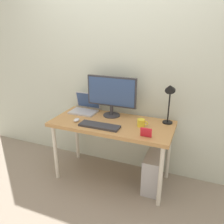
{
  "coord_description": "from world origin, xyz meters",
  "views": [
    {
      "loc": [
        0.87,
        -2.16,
        1.74
      ],
      "look_at": [
        0.0,
        0.0,
        0.86
      ],
      "focal_mm": 36.43,
      "sensor_mm": 36.0,
      "label": 1
    }
  ],
  "objects": [
    {
      "name": "coffee_mug",
      "position": [
        0.33,
        0.01,
        0.78
      ],
      "size": [
        0.12,
        0.08,
        0.08
      ],
      "color": "yellow",
      "rests_on": "desk"
    },
    {
      "name": "computer_tower",
      "position": [
        0.5,
        -0.01,
        0.21
      ],
      "size": [
        0.18,
        0.36,
        0.42
      ],
      "primitive_type": "cube",
      "color": "#B2B2B7",
      "rests_on": "ground_plane"
    },
    {
      "name": "laptop",
      "position": [
        -0.44,
        0.19,
        0.8
      ],
      "size": [
        0.32,
        0.27,
        0.23
      ],
      "color": "#B2B2B7",
      "rests_on": "desk"
    },
    {
      "name": "monitor",
      "position": [
        -0.08,
        0.18,
        1.01
      ],
      "size": [
        0.59,
        0.2,
        0.47
      ],
      "color": "#333338",
      "rests_on": "desk"
    },
    {
      "name": "back_wall",
      "position": [
        0.0,
        0.37,
        1.3
      ],
      "size": [
        4.4,
        0.04,
        2.6
      ],
      "primitive_type": "cube",
      "color": "silver",
      "rests_on": "ground_plane"
    },
    {
      "name": "desk_lamp",
      "position": [
        0.58,
        0.18,
        1.08
      ],
      "size": [
        0.11,
        0.16,
        0.47
      ],
      "color": "black",
      "rests_on": "desk"
    },
    {
      "name": "mouse",
      "position": [
        -0.38,
        -0.13,
        0.76
      ],
      "size": [
        0.06,
        0.09,
        0.03
      ],
      "primitive_type": "ellipsoid",
      "color": "silver",
      "rests_on": "desk"
    },
    {
      "name": "desk",
      "position": [
        0.0,
        0.0,
        0.67
      ],
      "size": [
        1.35,
        0.62,
        0.74
      ],
      "color": "#B7844C",
      "rests_on": "ground_plane"
    },
    {
      "name": "ground_plane",
      "position": [
        0.0,
        0.0,
        0.0
      ],
      "size": [
        6.0,
        6.0,
        0.0
      ],
      "primitive_type": "plane",
      "color": "gray"
    },
    {
      "name": "photo_frame",
      "position": [
        0.44,
        -0.21,
        0.79
      ],
      "size": [
        0.11,
        0.03,
        0.09
      ],
      "primitive_type": "cube",
      "rotation": [
        0.13,
        0.0,
        0.0
      ],
      "color": "red",
      "rests_on": "desk"
    },
    {
      "name": "keyboard",
      "position": [
        -0.08,
        -0.17,
        0.75
      ],
      "size": [
        0.44,
        0.14,
        0.02
      ],
      "primitive_type": "cube",
      "color": "#333338",
      "rests_on": "desk"
    }
  ]
}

